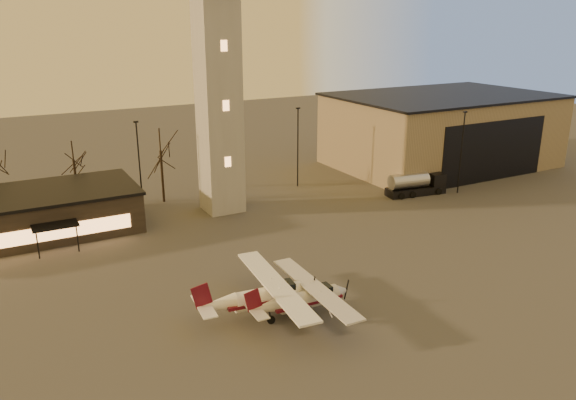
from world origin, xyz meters
The scene contains 9 objects.
ground centered at (0.00, 0.00, 0.00)m, with size 220.00×220.00×0.00m, color #413F3C.
control_tower centered at (0.00, 30.00, 16.33)m, with size 6.80×6.80×32.60m.
hangar centered at (36.00, 33.98, 5.15)m, with size 30.60×20.60×10.30m.
terminal centered at (-21.99, 31.98, 2.16)m, with size 25.40×12.20×4.30m.
light_poles centered at (0.50, 31.00, 5.41)m, with size 58.50×12.25×10.14m.
tree_row centered at (-13.70, 39.16, 5.94)m, with size 37.20×9.20×8.80m.
cessna_front centered at (-3.32, 5.00, 1.04)m, with size 8.68×10.97×3.03m.
cessna_rear centered at (-5.86, 6.46, 1.16)m, with size 9.77×12.33×3.39m.
fuel_truck centered at (22.94, 24.00, 1.09)m, with size 7.68×3.28×2.77m.
Camera 1 is at (-22.19, -26.32, 20.64)m, focal length 35.00 mm.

